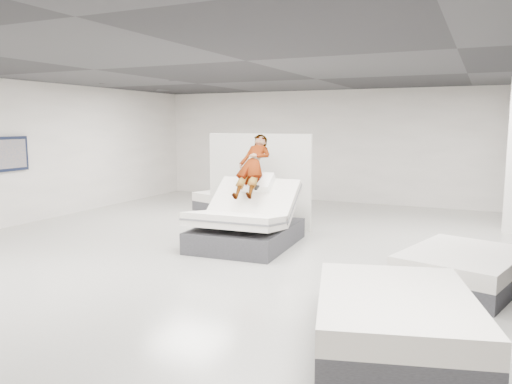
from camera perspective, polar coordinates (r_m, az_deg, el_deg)
room at (r=7.84m, az=-1.12°, el=3.07°), size 14.00×14.04×3.20m
hero_bed at (r=9.25m, az=-1.10°, el=-3.70°), size 1.74×2.24×1.31m
person at (r=9.41m, az=-0.37°, el=1.79°), size 0.63×1.36×1.34m
remote at (r=9.02m, az=0.10°, el=0.50°), size 0.06×0.14×0.08m
divider_panel at (r=10.67m, az=0.40°, el=1.21°), size 2.24×0.39×2.04m
flat_bed_right_far at (r=7.55m, az=22.52°, el=-8.16°), size 1.81×2.12×0.50m
flat_bed_right_near at (r=5.39m, az=15.61°, el=-13.95°), size 2.01×2.36×0.56m
flat_bed_left_far at (r=12.89m, az=-2.68°, el=-1.16°), size 2.06×1.80×0.47m
wall_poster at (r=12.02m, az=-26.39°, el=3.92°), size 0.06×0.95×0.75m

